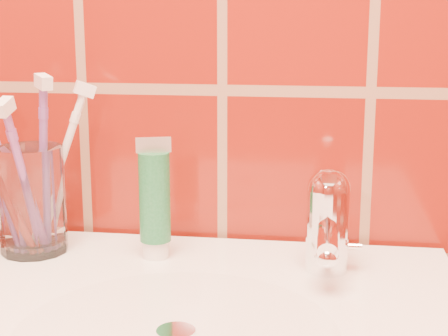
# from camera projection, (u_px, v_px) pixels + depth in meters

# --- Properties ---
(glass_tumbler) EXTENTS (0.11, 0.11, 0.13)m
(glass_tumbler) POSITION_uv_depth(u_px,v_px,m) (32.00, 200.00, 0.83)
(glass_tumbler) COLOR white
(glass_tumbler) RESTS_ON pedestal_sink
(toothpaste_tube) EXTENTS (0.04, 0.04, 0.15)m
(toothpaste_tube) POSITION_uv_depth(u_px,v_px,m) (155.00, 202.00, 0.81)
(toothpaste_tube) COLOR white
(toothpaste_tube) RESTS_ON pedestal_sink
(faucet) EXTENTS (0.05, 0.11, 0.12)m
(faucet) POSITION_uv_depth(u_px,v_px,m) (328.00, 218.00, 0.76)
(faucet) COLOR white
(faucet) RESTS_ON pedestal_sink
(toothbrush_0) EXTENTS (0.05, 0.15, 0.22)m
(toothbrush_0) POSITION_uv_depth(u_px,v_px,m) (25.00, 181.00, 0.79)
(toothbrush_0) COLOR #864697
(toothbrush_0) RESTS_ON glass_tumbler
(toothbrush_1) EXTENTS (0.15, 0.14, 0.21)m
(toothbrush_1) POSITION_uv_depth(u_px,v_px,m) (5.00, 171.00, 0.84)
(toothbrush_1) COLOR #734594
(toothbrush_1) RESTS_ON glass_tumbler
(toothbrush_2) EXTENTS (0.09, 0.09, 0.23)m
(toothbrush_2) POSITION_uv_depth(u_px,v_px,m) (43.00, 167.00, 0.82)
(toothbrush_2) COLOR #734594
(toothbrush_2) RESTS_ON glass_tumbler
(toothbrush_3) EXTENTS (0.15, 0.14, 0.22)m
(toothbrush_3) POSITION_uv_depth(u_px,v_px,m) (59.00, 167.00, 0.84)
(toothbrush_3) COLOR white
(toothbrush_3) RESTS_ON glass_tumbler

